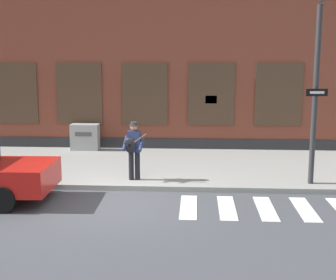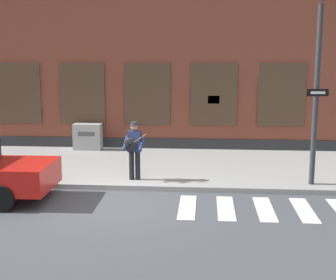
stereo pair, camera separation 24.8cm
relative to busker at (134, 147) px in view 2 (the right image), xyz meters
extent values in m
plane|color=#424449|center=(-0.19, -1.80, -1.12)|extent=(160.00, 160.00, 0.00)
cube|color=gray|center=(-0.19, 2.05, -1.05)|extent=(28.00, 5.44, 0.15)
cube|color=brown|center=(-0.19, 6.76, 2.92)|extent=(28.00, 4.00, 8.08)
cube|color=#28282B|center=(-0.19, 4.74, -0.84)|extent=(28.00, 0.04, 0.55)
cube|color=#473323|center=(-5.29, 4.73, 1.17)|extent=(1.77, 0.06, 2.39)
cube|color=black|center=(-5.29, 4.72, 1.17)|extent=(1.65, 0.03, 2.27)
cube|color=#473323|center=(-2.74, 4.73, 1.17)|extent=(1.77, 0.06, 2.39)
cube|color=black|center=(-2.74, 4.72, 1.17)|extent=(1.65, 0.03, 2.27)
cube|color=#473323|center=(-0.19, 4.73, 1.17)|extent=(1.77, 0.06, 2.39)
cube|color=black|center=(-0.19, 4.72, 1.17)|extent=(1.65, 0.03, 2.27)
cube|color=#473323|center=(2.37, 4.73, 1.17)|extent=(1.77, 0.06, 2.39)
cube|color=black|center=(2.37, 4.72, 1.17)|extent=(1.65, 0.03, 2.27)
cube|color=#473323|center=(4.92, 4.73, 1.17)|extent=(1.77, 0.06, 2.39)
cube|color=black|center=(4.92, 4.72, 1.17)|extent=(1.65, 0.03, 2.27)
cube|color=yellow|center=(2.37, 4.71, 0.97)|extent=(0.44, 0.02, 0.30)
cube|color=silver|center=(1.64, -1.97, -1.11)|extent=(0.42, 1.90, 0.01)
cube|color=silver|center=(2.60, -1.97, -1.11)|extent=(0.42, 1.90, 0.01)
cube|color=silver|center=(3.55, -1.97, -1.11)|extent=(0.42, 1.90, 0.01)
cube|color=silver|center=(4.51, -1.97, -1.11)|extent=(0.42, 1.90, 0.01)
cube|color=silver|center=(-1.94, -1.18, -0.38)|extent=(0.06, 0.24, 0.12)
cube|color=silver|center=(-1.91, -2.32, -0.38)|extent=(0.06, 0.24, 0.12)
cylinder|color=black|center=(-2.87, -0.90, -0.79)|extent=(0.66, 0.25, 0.66)
cylinder|color=black|center=(-2.83, -2.65, -0.79)|extent=(0.66, 0.25, 0.66)
cylinder|color=black|center=(0.10, 0.03, -0.55)|extent=(0.15, 0.15, 0.83)
cylinder|color=black|center=(-0.08, 0.02, -0.55)|extent=(0.15, 0.15, 0.83)
cube|color=navy|center=(0.01, 0.04, 0.17)|extent=(0.40, 0.25, 0.62)
sphere|color=#9E7051|center=(0.01, 0.04, 0.59)|extent=(0.22, 0.22, 0.22)
cylinder|color=#333338|center=(0.01, 0.04, 0.65)|extent=(0.28, 0.27, 0.02)
cylinder|color=#333338|center=(0.01, 0.04, 0.70)|extent=(0.18, 0.18, 0.09)
cylinder|color=navy|center=(0.24, -0.08, 0.13)|extent=(0.13, 0.52, 0.39)
cylinder|color=navy|center=(-0.23, -0.04, 0.13)|extent=(0.13, 0.52, 0.39)
ellipsoid|color=black|center=(-0.08, -0.14, 0.09)|extent=(0.37, 0.15, 0.44)
cylinder|color=black|center=(-0.09, -0.20, 0.09)|extent=(0.09, 0.02, 0.09)
cylinder|color=brown|center=(0.18, -0.18, 0.27)|extent=(0.47, 0.08, 0.34)
cylinder|color=#2D2D30|center=(5.08, -0.07, 1.50)|extent=(0.15, 0.15, 4.94)
cube|color=black|center=(5.10, -0.18, 1.63)|extent=(0.60, 0.10, 0.20)
cube|color=white|center=(5.10, -0.19, 1.63)|extent=(0.40, 0.06, 0.07)
cube|color=#9E9E9E|center=(-2.47, 4.31, -0.47)|extent=(1.07, 0.51, 1.00)
cube|color=#4C4C4C|center=(-2.47, 4.05, -0.32)|extent=(0.64, 0.02, 0.16)
camera|label=1|loc=(1.81, -13.20, 2.62)|focal=50.00mm
camera|label=2|loc=(2.06, -13.18, 2.62)|focal=50.00mm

